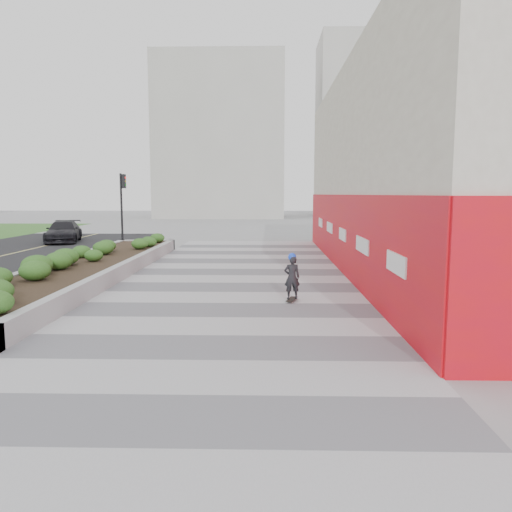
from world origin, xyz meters
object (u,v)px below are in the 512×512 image
Objects in this scene: skateboarder at (292,277)px; car_dark at (64,232)px; planter at (88,265)px; traffic_signal_near at (123,199)px.

skateboarder is 21.98m from car_dark.
traffic_signal_near reaches higher than planter.
skateboarder is 0.30× the size of car_dark.
skateboarder is at bearing -66.05° from car_dark.
traffic_signal_near is 5.71m from car_dark.
traffic_signal_near is (-1.73, 10.50, 2.34)m from planter.
car_dark is at bearing 150.00° from traffic_signal_near.
planter is 12.98× the size of skateboarder.
planter is 14.60m from car_dark.
traffic_signal_near is 17.28m from skateboarder.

